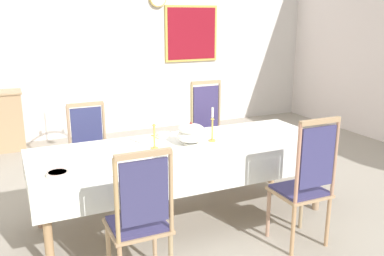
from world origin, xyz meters
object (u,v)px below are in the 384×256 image
at_px(candlestick_west, 154,135).
at_px(bowl_near_left, 164,134).
at_px(chair_north_b, 210,130).
at_px(candlestick_east, 212,128).
at_px(spoon_secondary, 149,161).
at_px(chair_south_b, 305,182).
at_px(spoon_primary, 153,136).
at_px(framed_painting, 191,34).
at_px(bowl_near_right, 162,159).
at_px(dining_table, 184,152).
at_px(chair_north_a, 90,150).
at_px(bowl_far_left, 201,131).
at_px(bowl_far_right, 58,173).
at_px(soup_tureen, 191,133).
at_px(chair_south_a, 140,218).

xyz_separation_m(candlestick_west, bowl_near_left, (0.24, 0.39, -0.12)).
bearing_deg(chair_north_b, bowl_near_left, 33.24).
bearing_deg(bowl_near_left, candlestick_east, -46.37).
bearing_deg(spoon_secondary, chair_south_b, -13.06).
distance_m(spoon_primary, framed_painting, 3.68).
height_order(chair_south_b, candlestick_east, chair_south_b).
distance_m(chair_north_b, spoon_secondary, 1.75).
distance_m(bowl_near_right, spoon_primary, 0.78).
distance_m(dining_table, chair_north_a, 1.18).
height_order(dining_table, bowl_far_left, bowl_far_left).
xyz_separation_m(chair_south_b, framed_painting, (0.91, 4.38, 1.09)).
bearing_deg(bowl_far_right, bowl_near_left, 31.48).
xyz_separation_m(bowl_near_left, bowl_far_right, (-1.17, -0.72, -0.00)).
height_order(soup_tureen, bowl_near_right, soup_tureen).
xyz_separation_m(chair_south_a, chair_south_b, (1.49, -0.00, 0.02)).
xyz_separation_m(candlestick_west, candlestick_east, (0.61, 0.00, -0.00)).
relative_size(spoon_primary, framed_painting, 0.17).
distance_m(dining_table, framed_painting, 3.97).
height_order(chair_south_b, soup_tureen, chair_south_b).
xyz_separation_m(soup_tureen, spoon_primary, (-0.25, 0.41, -0.10)).
height_order(spoon_primary, spoon_secondary, same).
bearing_deg(spoon_primary, bowl_near_left, -19.90).
distance_m(chair_south_b, bowl_far_right, 2.07).
distance_m(chair_south_a, bowl_far_right, 0.79).
distance_m(chair_north_a, spoon_primary, 0.78).
distance_m(chair_north_b, candlestick_west, 1.43).
relative_size(chair_south_b, candlestick_west, 3.40).
height_order(soup_tureen, framed_painting, framed_painting).
bearing_deg(chair_north_a, soup_tureen, 132.06).
height_order(chair_south_b, candlestick_west, chair_south_b).
bearing_deg(soup_tureen, bowl_far_right, -165.82).
xyz_separation_m(chair_north_b, bowl_far_left, (-0.40, -0.58, 0.18)).
height_order(chair_north_b, spoon_primary, chair_north_b).
height_order(dining_table, spoon_secondary, spoon_secondary).
relative_size(candlestick_east, bowl_far_left, 2.20).
bearing_deg(spoon_primary, chair_south_b, -62.08).
height_order(chair_south_a, framed_painting, framed_painting).
xyz_separation_m(chair_north_b, candlestick_west, (-1.05, -0.92, 0.31)).
relative_size(chair_north_b, framed_painting, 1.20).
bearing_deg(chair_north_a, framed_painting, -133.12).
bearing_deg(bowl_near_left, bowl_far_left, -7.79).
xyz_separation_m(candlestick_west, bowl_far_right, (-0.92, -0.33, -0.12)).
bearing_deg(chair_north_a, chair_south_b, 129.33).
relative_size(chair_south_b, bowl_far_right, 6.84).
distance_m(chair_north_b, framed_painting, 2.92).
height_order(dining_table, candlestick_west, candlestick_west).
relative_size(chair_south_a, candlestick_west, 3.21).
bearing_deg(framed_painting, chair_south_b, -101.74).
xyz_separation_m(chair_north_a, framed_painting, (2.40, 2.56, 1.13)).
bearing_deg(candlestick_east, soup_tureen, 180.00).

